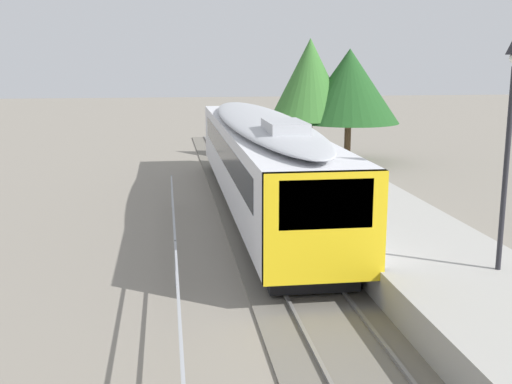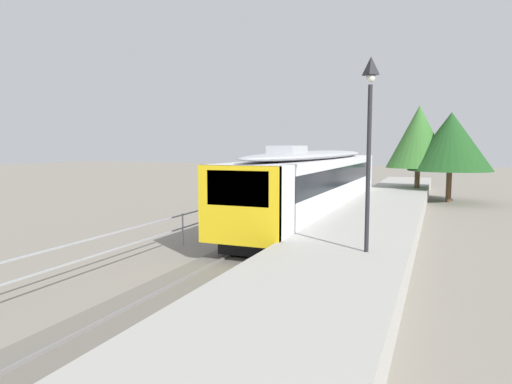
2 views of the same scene
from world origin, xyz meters
TOP-DOWN VIEW (x-y plane):
  - ground_plane at (-3.00, 22.00)m, footprint 160.00×160.00m
  - track_rails at (0.00, 22.00)m, footprint 3.20×60.00m
  - commuter_train at (0.00, 28.86)m, footprint 2.82×20.12m
  - station_platform at (3.25, 22.00)m, footprint 3.90×60.00m
  - platform_lamp_mid_platform at (4.06, 18.73)m, footprint 0.34×0.34m
  - tree_behind_carpark at (4.43, 40.28)m, footprint 4.44×4.44m
  - tree_behind_station_far at (6.53, 39.84)m, footprint 5.57×5.57m

SIDE VIEW (x-z plane):
  - ground_plane at x=-3.00m, z-range 0.00..0.00m
  - track_rails at x=0.00m, z-range -0.04..0.10m
  - station_platform at x=3.25m, z-range 0.00..0.90m
  - commuter_train at x=0.00m, z-range 0.28..4.02m
  - tree_behind_station_far at x=6.53m, z-range 1.09..7.29m
  - tree_behind_carpark at x=4.43m, z-range 1.16..7.92m
  - platform_lamp_mid_platform at x=4.06m, z-range 1.95..7.30m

